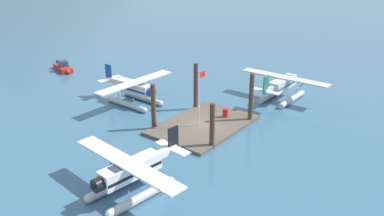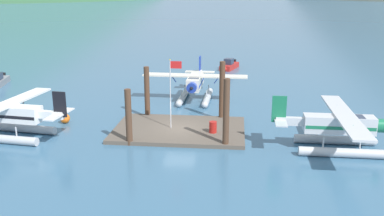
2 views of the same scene
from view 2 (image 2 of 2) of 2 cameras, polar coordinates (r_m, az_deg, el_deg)
name	(u,v)px [view 2 (image 2 of 2)]	position (r m, az deg, el deg)	size (l,w,h in m)	color
ground_plane	(179,131)	(33.77, -1.71, -3.18)	(1200.00, 1200.00, 0.00)	#38607F
dock_platform	(179,130)	(33.72, -1.71, -2.94)	(10.30, 6.99, 0.30)	brown
piling_near_left	(129,117)	(30.67, -8.56, -1.26)	(0.46, 0.46, 4.18)	#4C3323
piling_near_right	(226,114)	(29.77, 4.63, -0.78)	(0.45, 0.45, 5.05)	#4C3323
piling_far_left	(147,92)	(36.98, -6.09, 2.11)	(0.46, 0.46, 4.53)	#4C3323
piling_far_right	(222,91)	(35.97, 4.07, 2.26)	(0.48, 0.48, 5.13)	#4C3323
flagpole	(172,85)	(32.80, -2.72, 3.09)	(0.95, 0.10, 5.53)	silver
fuel_drum	(213,127)	(32.51, 2.84, -2.59)	(0.62, 0.62, 0.88)	#AD1E19
mooring_buoy	(65,118)	(37.26, -16.78, -1.35)	(0.83, 0.83, 0.83)	orange
seaplane_cream_bow_centre	(195,85)	(42.60, 0.45, 3.11)	(10.43, 7.98, 3.84)	#B7BABF
seaplane_white_port_aft	(11,118)	(34.76, -23.27, -1.23)	(7.95, 10.49, 3.84)	#B7BABF
seaplane_silver_stbd_aft	(339,129)	(31.16, 19.23, -2.71)	(7.98, 10.41, 3.84)	#B7BABF
boat_red_open_north	(229,66)	(59.61, 5.03, 5.73)	(2.72, 4.72, 1.50)	#B2231E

